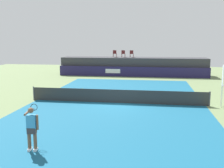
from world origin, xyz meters
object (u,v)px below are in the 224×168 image
Objects in this scene: spectator_chair_far_left at (115,53)px; spectator_chair_center at (132,53)px; net_post_far at (210,99)px; spectator_chair_left at (123,53)px; net_post_near at (34,93)px; tennis_ball at (82,88)px; tennis_player at (32,127)px; umpire_chair at (224,83)px.

spectator_chair_center is at bearing -3.39° from spectator_chair_far_left.
spectator_chair_far_left is at bearing 119.12° from net_post_far.
net_post_far is (8.57, -15.38, -2.19)m from spectator_chair_far_left.
spectator_chair_far_left and spectator_chair_left have the same top height.
net_post_near is at bearing -103.98° from spectator_chair_far_left.
net_post_near is 1.00× the size of net_post_far.
spectator_chair_left reaches higher than tennis_ball.
tennis_ball is (-3.63, -10.39, -2.66)m from spectator_chair_center.
tennis_player reaches higher than tennis_ball.
umpire_chair is 12.67m from tennis_player.
net_post_near is (-13.24, -0.01, -1.09)m from umpire_chair.
net_post_far is 11.17m from tennis_ball.
spectator_chair_left is 23.87m from tennis_player.
net_post_near is 9.40m from tennis_player.
net_post_near is 14.71× the size of tennis_ball.
spectator_chair_far_left is 10.95m from tennis_ball.
net_post_far is (7.47, -15.25, -2.19)m from spectator_chair_left.
net_post_far is at bearing -67.20° from spectator_chair_center.
tennis_ball is (-10.88, 4.85, -1.55)m from umpire_chair.
umpire_chair is at bearing 42.50° from tennis_player.
tennis_player is at bearing -134.86° from net_post_far.
spectator_chair_center reaches higher than net_post_far.
tennis_ball is at bearing 96.60° from tennis_player.
tennis_ball is at bearing 64.12° from net_post_near.
spectator_chair_far_left is 1.00× the size of spectator_chair_center.
spectator_chair_far_left reaches higher than tennis_player.
spectator_chair_left reaches higher than net_post_near.
spectator_chair_far_left is 0.32× the size of umpire_chair.
tennis_player is (-2.08, -23.79, -1.73)m from spectator_chair_center.
tennis_ball is (-1.55, 13.40, -0.92)m from tennis_player.
umpire_chair is 12.01m from tennis_ball.
tennis_ball is (2.36, 4.86, -0.46)m from net_post_near.
net_post_far is 14.71× the size of tennis_ball.
umpire_chair reaches higher than net_post_far.
spectator_chair_center is at bearing 115.44° from umpire_chair.
net_post_far is 0.56× the size of tennis_player.
spectator_chair_far_left reaches higher than umpire_chair.
net_post_far is (12.40, 0.00, 0.00)m from net_post_near.
umpire_chair is 2.76× the size of net_post_far.
spectator_chair_left is at bearing -179.64° from spectator_chair_center.
net_post_near is 0.56× the size of tennis_player.
tennis_ball is at bearing 155.96° from umpire_chair.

